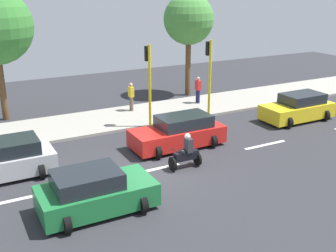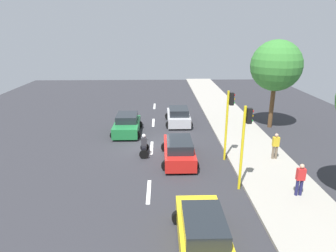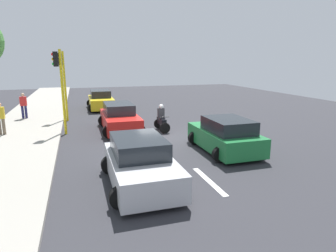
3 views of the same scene
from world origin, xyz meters
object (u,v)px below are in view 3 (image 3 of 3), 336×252
Objects in this scene: car_green at (225,136)px; traffic_light_midblock at (60,80)px; car_silver at (140,164)px; car_red at (120,118)px; pedestrian_by_tree at (24,105)px; motorcycle at (162,120)px; traffic_light_corner at (63,76)px; car_yellow_cab at (101,100)px; pedestrian_near_signal at (0,118)px.

car_green is 9.00m from traffic_light_midblock.
car_red is at bearing -93.21° from car_silver.
traffic_light_midblock is (3.05, 0.08, 2.22)m from car_red.
motorcycle is at bearing 145.29° from pedestrian_by_tree.
pedestrian_by_tree is at bearing -34.71° from motorcycle.
car_silver is 0.89× the size of traffic_light_corner.
car_yellow_cab is at bearing -73.36° from motorcycle.
car_yellow_cab is 2.73× the size of motorcycle.
traffic_light_midblock is at bearing 175.32° from pedestrian_near_signal.
pedestrian_near_signal is 3.58m from traffic_light_midblock.
motorcycle reaches higher than car_silver.
car_red is at bearing -54.62° from car_green.
traffic_light_midblock is (6.90, -5.34, 2.22)m from car_green.
traffic_light_corner is (-3.04, -3.46, 1.87)m from pedestrian_near_signal.
car_silver is at bearing 102.94° from traffic_light_corner.
pedestrian_near_signal is (9.94, -5.59, 0.35)m from car_green.
car_green is at bearing 107.64° from car_yellow_cab.
pedestrian_by_tree is at bearing -46.39° from car_green.
car_yellow_cab is at bearing -121.25° from traffic_light_corner.
pedestrian_near_signal is (6.09, -0.17, 0.35)m from car_red.
car_green is 0.94× the size of car_yellow_cab.
traffic_light_corner is at bearing -131.32° from pedestrian_near_signal.
pedestrian_by_tree reaches higher than motorcycle.
car_green and car_yellow_cab have the same top height.
motorcycle is at bearing 172.62° from pedestrian_near_signal.
traffic_light_corner is at bearing -40.59° from motorcycle.
car_green is 14.06m from car_yellow_cab.
car_red is at bearing 92.94° from car_yellow_cab.
pedestrian_near_signal is at bearing -54.49° from car_silver.
traffic_light_corner reaches higher than car_green.
car_yellow_cab and car_red have the same top height.
pedestrian_near_signal reaches higher than car_red.
motorcycle is 0.34× the size of traffic_light_corner.
pedestrian_by_tree is (9.52, -9.99, 0.35)m from car_green.
car_green is 6.65m from car_red.
car_red is (3.85, -5.42, 0.00)m from car_green.
car_yellow_cab is at bearing -90.09° from car_silver.
traffic_light_corner reaches higher than pedestrian_near_signal.
pedestrian_by_tree is 0.38× the size of traffic_light_midblock.
traffic_light_midblock reaches higher than car_green.
pedestrian_near_signal is 1.00× the size of pedestrian_by_tree.
car_green is (-4.29, -2.34, -0.00)m from car_silver.
car_yellow_cab is 8.77m from traffic_light_midblock.
car_silver is at bearing 68.60° from motorcycle.
car_yellow_cab is (4.26, -13.40, -0.00)m from car_green.
traffic_light_corner is (6.90, -9.05, 2.22)m from car_green.
car_yellow_cab is 0.94× the size of car_red.
car_green is 2.32× the size of pedestrian_by_tree.
traffic_light_midblock is at bearing 119.36° from pedestrian_by_tree.
traffic_light_corner and traffic_light_midblock have the same top height.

